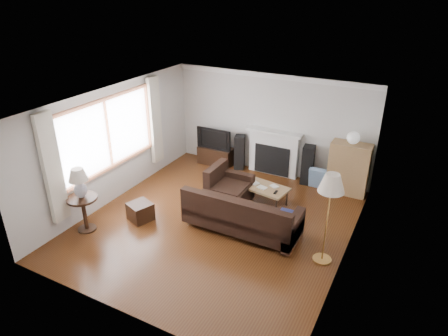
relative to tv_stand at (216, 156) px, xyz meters
The scene contains 17 objects.
room 3.04m from the tv_stand, 60.73° to the right, with size 5.10×5.60×2.54m.
window 3.18m from the tv_stand, 111.23° to the right, with size 0.12×2.74×1.54m, color brown.
curtain_near 4.49m from the tv_stand, 103.32° to the right, with size 0.10×0.35×2.10m, color silver.
curtain_far 1.94m from the tv_stand, 130.25° to the right, with size 0.10×0.35×2.10m, color silver.
fireplace 1.59m from the tv_stand, ahead, with size 1.40×0.26×1.15m, color white.
tv_stand is the anchor object (origin of this frame).
television 0.51m from the tv_stand, ahead, with size 0.96×0.13×0.55m, color black.
speaker_left 0.71m from the tv_stand, ahead, with size 0.25×0.30×0.89m, color black.
speaker_right 2.48m from the tv_stand, ahead, with size 0.26×0.32×0.95m, color black.
bookshelf 3.43m from the tv_stand, ahead, with size 0.87×0.42×1.20m, color #9D7749.
globe_lamp 3.59m from the tv_stand, ahead, with size 0.28×0.28×0.28m, color white.
sectional_sofa 3.19m from the tv_stand, 52.07° to the right, with size 2.43×1.77×0.78m, color black.
coffee_table 2.33m from the tv_stand, 35.01° to the right, with size 1.06×0.58×0.42m, color olive.
footstool 3.11m from the tv_stand, 90.85° to the right, with size 0.43×0.43×0.36m, color black.
floor_lamp 4.53m from the tv_stand, 36.69° to the right, with size 0.43×0.43×1.68m, color #CB9246.
side_table 3.97m from the tv_stand, 100.87° to the right, with size 0.58×0.58×0.72m, color black.
table_lamp 4.05m from the tv_stand, 100.87° to the right, with size 0.37×0.37×0.59m, color silver.
Camera 1 is at (3.30, -5.96, 4.46)m, focal length 32.00 mm.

